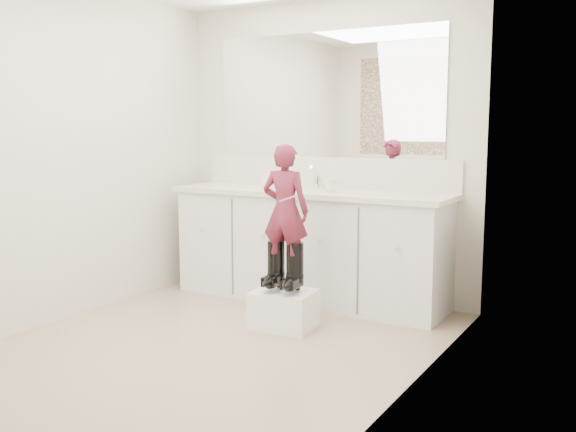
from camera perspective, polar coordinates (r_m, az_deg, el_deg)
The scene contains 16 objects.
floor at distance 4.23m, azimuth -6.24°, elevation -11.19°, with size 3.00×3.00×0.00m, color #8D755C.
wall_back at distance 5.28m, azimuth 3.33°, elevation 5.91°, with size 2.60×2.60×0.00m, color beige.
wall_left at distance 4.89m, azimuth -18.85°, elevation 5.36°, with size 3.00×3.00×0.00m, color beige.
wall_right at distance 3.39m, azimuth 11.48°, elevation 4.75°, with size 3.00×3.00×0.00m, color beige.
vanity_cabinet at distance 5.12m, azimuth 1.87°, elevation -2.87°, with size 2.20×0.55×0.85m, color silver.
countertop at distance 5.05m, azimuth 1.81°, elevation 2.07°, with size 2.28×0.58×0.04m, color beige.
backsplash at distance 5.28m, azimuth 3.25°, elevation 3.89°, with size 2.28×0.03×0.25m, color beige.
mirror at distance 5.27m, azimuth 3.31°, elevation 10.69°, with size 2.00×0.02×1.00m, color white.
faucet at distance 5.18m, azimuth 2.69°, elevation 3.00°, with size 0.08×0.08×0.10m, color silver.
cup at distance 4.93m, azimuth 3.78°, elevation 2.76°, with size 0.11×0.11×0.10m, color beige.
soap_bottle at distance 5.23m, azimuth -1.69°, elevation 3.48°, with size 0.08×0.08×0.18m, color silver.
step_stool at distance 4.47m, azimuth -0.37°, elevation -8.31°, with size 0.41×0.34×0.26m, color white.
boot_left at distance 4.45m, azimuth -1.07°, elevation -4.38°, with size 0.13×0.23×0.34m, color black, non-canonical shape.
boot_right at distance 4.38m, azimuth 0.61°, elevation -4.58°, with size 0.13×0.23×0.34m, color black, non-canonical shape.
toddler at distance 4.35m, azimuth -0.24°, elevation 0.47°, with size 0.33×0.22×0.91m, color #962E47.
toothbrush at distance 4.23m, azimuth 0.03°, elevation 1.57°, with size 0.01×0.01×0.14m, color pink.
Camera 1 is at (2.39, -3.20, 1.37)m, focal length 40.00 mm.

